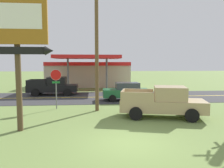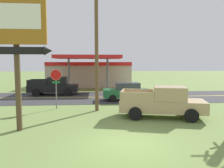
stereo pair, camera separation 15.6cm
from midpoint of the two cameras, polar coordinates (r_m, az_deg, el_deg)
ground_plane at (r=9.72m, az=4.35°, el=-15.08°), size 180.00×180.00×0.00m
road_asphalt at (r=22.30m, az=-0.82°, el=-3.40°), size 140.00×8.00×0.02m
road_centre_line at (r=22.30m, az=-0.82°, el=-3.36°), size 126.00×0.20×0.01m
motel_sign at (r=11.79m, az=-23.12°, el=11.13°), size 3.29×0.54×6.73m
stop_sign at (r=16.85m, az=-14.03°, el=0.52°), size 0.80×0.08×2.95m
utility_pole at (r=15.78m, az=-3.75°, el=11.86°), size 1.73×0.26×9.81m
gas_station at (r=33.34m, az=-5.75°, el=2.80°), size 12.00×11.50×4.40m
pickup_tan_parked_on_lawn at (r=14.26m, az=13.37°, el=-4.62°), size 5.52×3.15×1.96m
pickup_black_on_road at (r=24.49m, az=-14.56°, el=-0.54°), size 5.20×2.24×1.96m
car_green_near_lane at (r=20.38m, az=3.98°, el=-1.90°), size 4.20×2.00×1.64m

